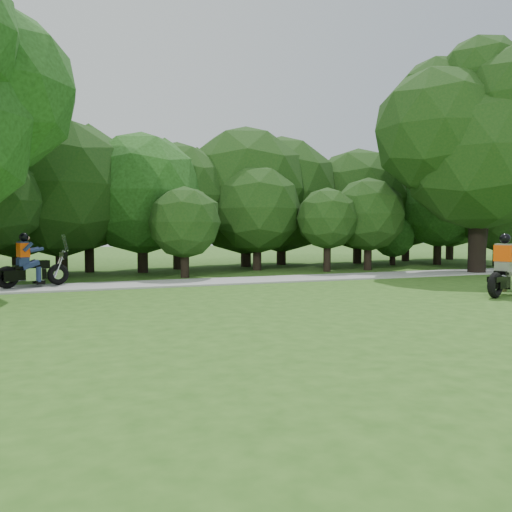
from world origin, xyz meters
TOP-DOWN VIEW (x-y plane):
  - ground at (0.00, 0.00)m, footprint 100.00×100.00m
  - walkway at (0.00, 8.00)m, footprint 60.00×2.20m
  - tree_line at (-0.55, 14.68)m, footprint 39.13×11.74m
  - big_tree_east at (10.46, 7.87)m, footprint 9.07×6.89m
  - chopper_motorcycle at (5.47, 1.28)m, footprint 2.52×1.34m
  - touring_motorcycle at (-7.85, 8.23)m, footprint 2.28×1.28m

SIDE VIEW (x-z plane):
  - ground at x=0.00m, z-range 0.00..0.00m
  - walkway at x=0.00m, z-range 0.00..0.06m
  - chopper_motorcycle at x=5.47m, z-range -0.24..1.61m
  - touring_motorcycle at x=-7.85m, z-range -0.19..1.61m
  - tree_line at x=-0.55m, z-range -0.07..7.31m
  - big_tree_east at x=10.46m, z-range 0.80..11.26m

